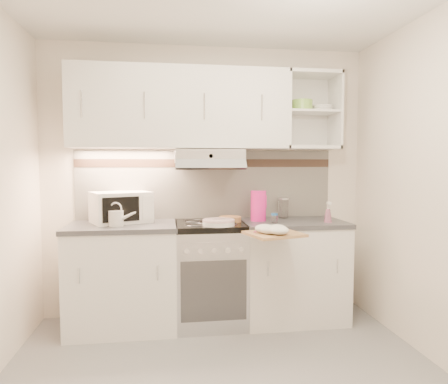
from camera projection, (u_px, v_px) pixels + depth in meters
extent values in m
cube|color=white|center=(207.00, 181.00, 3.77)|extent=(3.00, 0.04, 2.50)
cube|color=white|center=(313.00, 228.00, 1.01)|extent=(3.00, 0.04, 2.50)
cube|color=silver|center=(207.00, 184.00, 3.77)|extent=(2.40, 0.02, 0.64)
cube|color=#35251D|center=(207.00, 163.00, 3.74)|extent=(2.40, 0.01, 0.08)
cube|color=white|center=(180.00, 109.00, 3.52)|extent=(1.90, 0.34, 0.70)
cube|color=white|center=(310.00, 111.00, 3.69)|extent=(0.50, 0.34, 0.70)
cylinder|color=#7DB545|center=(302.00, 106.00, 3.68)|extent=(0.19, 0.19, 0.10)
cylinder|color=silver|center=(323.00, 108.00, 3.71)|extent=(0.18, 0.18, 0.06)
cube|color=#B7B7BC|center=(209.00, 156.00, 3.56)|extent=(0.60, 0.40, 0.12)
cube|color=white|center=(123.00, 278.00, 3.43)|extent=(0.90, 0.60, 0.86)
cube|color=#47474C|center=(122.00, 227.00, 3.40)|extent=(0.92, 0.62, 0.04)
cube|color=white|center=(292.00, 272.00, 3.64)|extent=(0.90, 0.60, 0.86)
cube|color=#47474C|center=(292.00, 223.00, 3.61)|extent=(0.92, 0.62, 0.04)
cube|color=#B7B7BC|center=(210.00, 276.00, 3.53)|extent=(0.60, 0.58, 0.85)
cube|color=black|center=(210.00, 225.00, 3.50)|extent=(0.60, 0.60, 0.05)
cube|color=white|center=(121.00, 207.00, 3.50)|extent=(0.58, 0.51, 0.27)
cube|color=black|center=(118.00, 209.00, 3.33)|extent=(0.29, 0.14, 0.21)
cylinder|color=silver|center=(116.00, 218.00, 3.28)|extent=(0.12, 0.12, 0.13)
cone|color=silver|center=(127.00, 216.00, 3.27)|extent=(0.17, 0.08, 0.10)
torus|color=silver|center=(116.00, 208.00, 3.27)|extent=(0.10, 0.04, 0.11)
cylinder|color=silver|center=(219.00, 224.00, 3.33)|extent=(0.27, 0.27, 0.02)
cylinder|color=silver|center=(219.00, 222.00, 3.33)|extent=(0.27, 0.27, 0.02)
cylinder|color=silver|center=(219.00, 220.00, 3.33)|extent=(0.27, 0.27, 0.02)
cube|color=silver|center=(219.00, 219.00, 3.33)|extent=(0.17, 0.07, 0.01)
cylinder|color=#B66D4F|center=(230.00, 219.00, 3.53)|extent=(0.19, 0.19, 0.05)
cylinder|color=#E81C87|center=(258.00, 206.00, 3.59)|extent=(0.14, 0.14, 0.28)
cube|color=#E81C87|center=(265.00, 201.00, 3.62)|extent=(0.03, 0.04, 0.11)
cylinder|color=silver|center=(283.00, 209.00, 3.79)|extent=(0.10, 0.10, 0.17)
cylinder|color=#B7B7BC|center=(283.00, 199.00, 3.78)|extent=(0.10, 0.10, 0.02)
cylinder|color=white|center=(274.00, 219.00, 3.47)|extent=(0.05, 0.05, 0.07)
cylinder|color=#225FAD|center=(274.00, 214.00, 3.46)|extent=(0.06, 0.06, 0.02)
cone|color=pink|center=(328.00, 215.00, 3.51)|extent=(0.07, 0.07, 0.12)
cube|color=tan|center=(274.00, 234.00, 3.09)|extent=(0.48, 0.45, 0.02)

